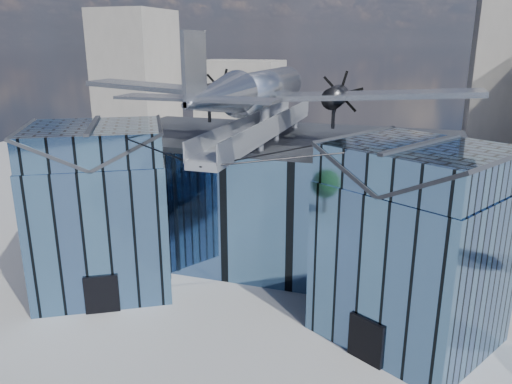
% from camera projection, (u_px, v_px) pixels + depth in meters
% --- Properties ---
extents(ground_plane, '(120.00, 120.00, 0.00)m').
position_uv_depth(ground_plane, '(247.00, 299.00, 34.48)').
color(ground_plane, gray).
extents(museum, '(32.88, 24.50, 17.60)m').
position_uv_depth(museum, '(271.00, 199.00, 38.18)').
color(museum, '#496D95').
rests_on(museum, ground).
extents(bg_towers, '(77.00, 24.50, 26.00)m').
position_uv_depth(bg_towers, '(361.00, 89.00, 77.14)').
color(bg_towers, slate).
rests_on(bg_towers, ground).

